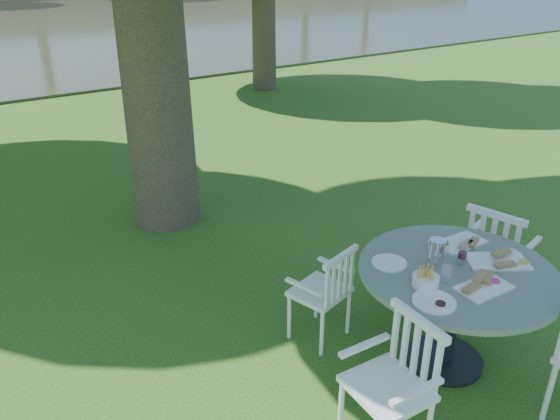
{
  "coord_description": "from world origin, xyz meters",
  "views": [
    {
      "loc": [
        -2.31,
        -3.15,
        2.77
      ],
      "look_at": [
        0.0,
        0.2,
        0.85
      ],
      "focal_mm": 35.0,
      "sensor_mm": 36.0,
      "label": 1
    }
  ],
  "objects": [
    {
      "name": "chair_sw",
      "position": [
        -0.32,
        -1.5,
        0.52
      ],
      "size": [
        0.45,
        0.48,
        0.89
      ],
      "rotation": [
        0.0,
        0.0,
        -1.64
      ],
      "color": "white",
      "rests_on": "ground"
    },
    {
      "name": "chair_nw",
      "position": [
        -0.03,
        -0.5,
        0.47
      ],
      "size": [
        0.49,
        0.47,
        0.8
      ],
      "rotation": [
        0.0,
        0.0,
        -2.88
      ],
      "color": "white",
      "rests_on": "ground"
    },
    {
      "name": "tableware",
      "position": [
        0.47,
        -1.16,
        0.84
      ],
      "size": [
        1.12,
        0.82,
        0.22
      ],
      "color": "white",
      "rests_on": "table"
    },
    {
      "name": "ground",
      "position": [
        0.0,
        0.0,
        0.0
      ],
      "size": [
        140.0,
        140.0,
        0.0
      ],
      "primitive_type": "plane",
      "color": "#1C430E",
      "rests_on": "ground"
    },
    {
      "name": "table",
      "position": [
        0.52,
        -1.2,
        0.64
      ],
      "size": [
        1.36,
        1.36,
        0.8
      ],
      "color": "black",
      "rests_on": "ground"
    },
    {
      "name": "chair_ne",
      "position": [
        1.36,
        -0.94,
        0.55
      ],
      "size": [
        0.54,
        0.56,
        0.94
      ],
      "rotation": [
        0.0,
        0.0,
        -4.49
      ],
      "color": "white",
      "rests_on": "ground"
    }
  ]
}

